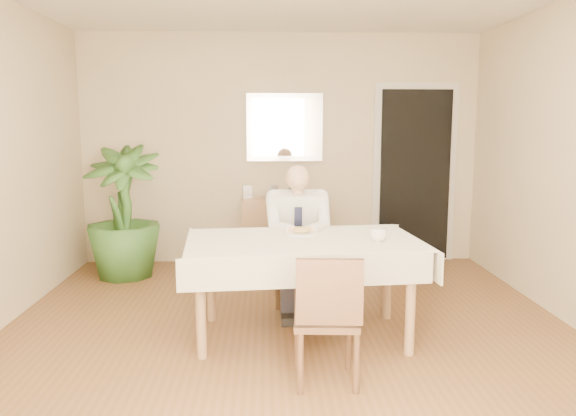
{
  "coord_description": "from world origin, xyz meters",
  "views": [
    {
      "loc": [
        -0.17,
        -3.93,
        1.6
      ],
      "look_at": [
        0.0,
        0.35,
        0.95
      ],
      "focal_mm": 35.0,
      "sensor_mm": 36.0,
      "label": 1
    }
  ],
  "objects_px": {
    "seated_man": "(298,232)",
    "sideboard": "(285,231)",
    "potted_palm": "(123,212)",
    "dining_table": "(303,250)",
    "chair_near": "(327,314)",
    "chair_far": "(296,249)",
    "coffee_mug": "(378,235)"
  },
  "relations": [
    {
      "from": "dining_table",
      "to": "potted_palm",
      "type": "height_order",
      "value": "potted_palm"
    },
    {
      "from": "seated_man",
      "to": "coffee_mug",
      "type": "distance_m",
      "value": 0.89
    },
    {
      "from": "sideboard",
      "to": "potted_palm",
      "type": "bearing_deg",
      "value": -164.41
    },
    {
      "from": "seated_man",
      "to": "chair_far",
      "type": "bearing_deg",
      "value": 90.0
    },
    {
      "from": "chair_near",
      "to": "coffee_mug",
      "type": "height_order",
      "value": "coffee_mug"
    },
    {
      "from": "dining_table",
      "to": "chair_near",
      "type": "relative_size",
      "value": 2.17
    },
    {
      "from": "chair_near",
      "to": "seated_man",
      "type": "xyz_separation_m",
      "value": [
        -0.09,
        1.42,
        0.23
      ]
    },
    {
      "from": "dining_table",
      "to": "chair_near",
      "type": "distance_m",
      "value": 0.86
    },
    {
      "from": "chair_near",
      "to": "sideboard",
      "type": "bearing_deg",
      "value": 96.46
    },
    {
      "from": "dining_table",
      "to": "potted_palm",
      "type": "distance_m",
      "value": 2.47
    },
    {
      "from": "dining_table",
      "to": "potted_palm",
      "type": "xyz_separation_m",
      "value": [
        -1.75,
        1.74,
        0.02
      ]
    },
    {
      "from": "potted_palm",
      "to": "sideboard",
      "type": "bearing_deg",
      "value": 15.15
    },
    {
      "from": "dining_table",
      "to": "seated_man",
      "type": "height_order",
      "value": "seated_man"
    },
    {
      "from": "seated_man",
      "to": "dining_table",
      "type": "bearing_deg",
      "value": -90.0
    },
    {
      "from": "seated_man",
      "to": "sideboard",
      "type": "bearing_deg",
      "value": 91.96
    },
    {
      "from": "dining_table",
      "to": "potted_palm",
      "type": "relative_size",
      "value": 1.31
    },
    {
      "from": "sideboard",
      "to": "coffee_mug",
      "type": "bearing_deg",
      "value": -75.16
    },
    {
      "from": "seated_man",
      "to": "chair_near",
      "type": "bearing_deg",
      "value": -86.27
    },
    {
      "from": "chair_far",
      "to": "coffee_mug",
      "type": "xyz_separation_m",
      "value": [
        0.54,
        -0.99,
        0.32
      ]
    },
    {
      "from": "chair_far",
      "to": "coffee_mug",
      "type": "distance_m",
      "value": 1.17
    },
    {
      "from": "seated_man",
      "to": "sideboard",
      "type": "xyz_separation_m",
      "value": [
        -0.05,
        1.61,
        -0.31
      ]
    },
    {
      "from": "coffee_mug",
      "to": "sideboard",
      "type": "relative_size",
      "value": 0.13
    },
    {
      "from": "chair_far",
      "to": "coffee_mug",
      "type": "bearing_deg",
      "value": -53.59
    },
    {
      "from": "chair_far",
      "to": "sideboard",
      "type": "height_order",
      "value": "chair_far"
    },
    {
      "from": "chair_far",
      "to": "seated_man",
      "type": "relative_size",
      "value": 0.69
    },
    {
      "from": "chair_near",
      "to": "potted_palm",
      "type": "distance_m",
      "value": 3.17
    },
    {
      "from": "seated_man",
      "to": "potted_palm",
      "type": "bearing_deg",
      "value": 146.78
    },
    {
      "from": "dining_table",
      "to": "sideboard",
      "type": "height_order",
      "value": "sideboard"
    },
    {
      "from": "chair_near",
      "to": "coffee_mug",
      "type": "distance_m",
      "value": 0.91
    },
    {
      "from": "dining_table",
      "to": "chair_near",
      "type": "height_order",
      "value": "chair_near"
    },
    {
      "from": "coffee_mug",
      "to": "potted_palm",
      "type": "relative_size",
      "value": 0.09
    },
    {
      "from": "chair_near",
      "to": "seated_man",
      "type": "relative_size",
      "value": 0.67
    }
  ]
}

